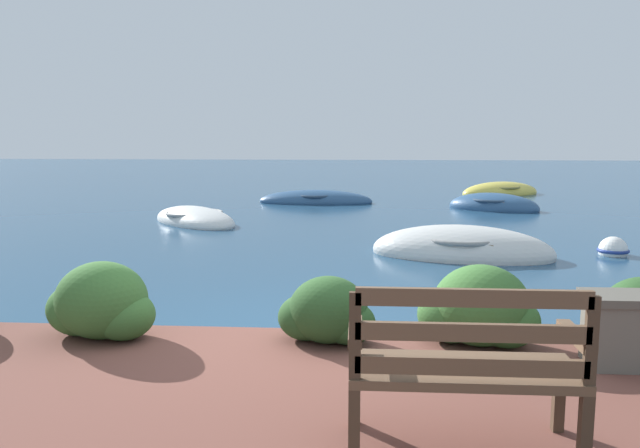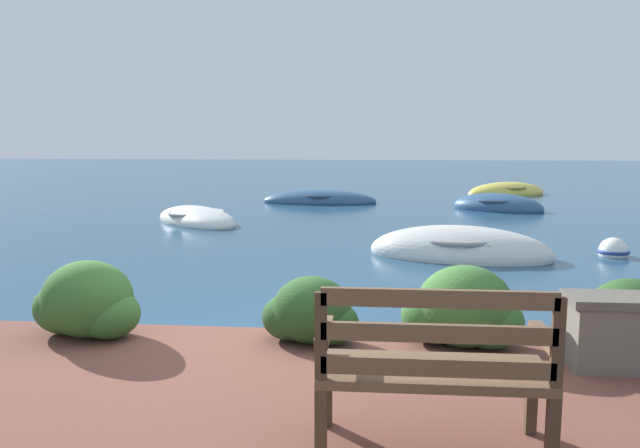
% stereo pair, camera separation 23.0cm
% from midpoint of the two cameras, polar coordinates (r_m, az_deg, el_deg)
% --- Properties ---
extents(ground_plane, '(80.00, 80.00, 0.00)m').
position_cam_midpoint_polar(ground_plane, '(5.55, -1.60, -11.67)').
color(ground_plane, navy).
extents(park_bench, '(1.22, 0.48, 0.93)m').
position_cam_midpoint_polar(park_bench, '(3.40, 12.28, -12.50)').
color(park_bench, '#433123').
rests_on(park_bench, patio_terrace).
extents(hedge_clump_left, '(0.94, 0.68, 0.64)m').
position_cam_midpoint_polar(hedge_clump_left, '(5.52, -19.44, -6.88)').
color(hedge_clump_left, '#38662D').
rests_on(hedge_clump_left, patio_terrace).
extents(hedge_clump_centre, '(0.80, 0.57, 0.54)m').
position_cam_midpoint_polar(hedge_clump_centre, '(5.08, 0.42, -8.21)').
color(hedge_clump_centre, '#284C23').
rests_on(hedge_clump_centre, patio_terrace).
extents(hedge_clump_right, '(0.95, 0.69, 0.65)m').
position_cam_midpoint_polar(hedge_clump_right, '(5.14, 14.18, -7.73)').
color(hedge_clump_right, '#38662D').
rests_on(hedge_clump_right, patio_terrace).
extents(hedge_clump_far_right, '(0.83, 0.59, 0.56)m').
position_cam_midpoint_polar(hedge_clump_far_right, '(5.53, 27.46, -7.69)').
color(hedge_clump_far_right, '#284C23').
rests_on(hedge_clump_far_right, patio_terrace).
extents(rowboat_nearest, '(3.01, 1.87, 0.85)m').
position_cam_midpoint_polar(rowboat_nearest, '(9.92, 13.29, -2.52)').
color(rowboat_nearest, silver).
rests_on(rowboat_nearest, ground_plane).
extents(rowboat_mid, '(2.67, 2.73, 0.61)m').
position_cam_midpoint_polar(rowboat_mid, '(13.60, -10.74, 0.36)').
color(rowboat_mid, silver).
rests_on(rowboat_mid, ground_plane).
extents(rowboat_far, '(2.54, 2.09, 0.72)m').
position_cam_midpoint_polar(rowboat_far, '(16.23, 16.31, 1.48)').
color(rowboat_far, '#2D517A').
rests_on(rowboat_far, ground_plane).
extents(rowboat_outer, '(3.13, 1.16, 0.62)m').
position_cam_midpoint_polar(rowboat_outer, '(17.12, 0.35, 2.12)').
color(rowboat_outer, '#2D517A').
rests_on(rowboat_outer, ground_plane).
extents(rowboat_distant, '(2.96, 2.29, 0.71)m').
position_cam_midpoint_polar(rowboat_distant, '(20.19, 16.97, 2.72)').
color(rowboat_distant, '#DBC64C').
rests_on(rowboat_distant, ground_plane).
extents(mooring_buoy, '(0.48, 0.48, 0.44)m').
position_cam_midpoint_polar(mooring_buoy, '(10.76, 25.79, -2.28)').
color(mooring_buoy, white).
rests_on(mooring_buoy, ground_plane).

